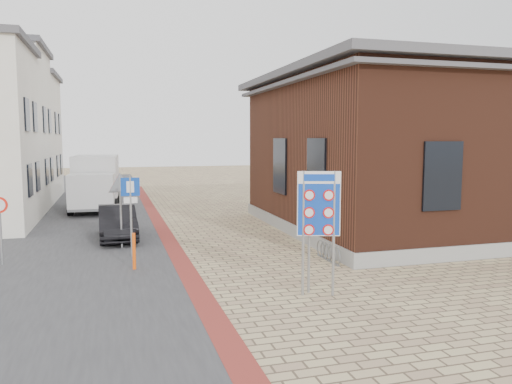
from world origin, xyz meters
TOP-DOWN VIEW (x-y plane):
  - ground at (0.00, 0.00)m, footprint 120.00×120.00m
  - road_strip at (-5.50, 15.00)m, footprint 7.00×60.00m
  - curb_strip at (-2.00, 10.00)m, footprint 0.60×40.00m
  - brick_building at (8.99, 7.00)m, footprint 13.00×13.00m
  - townhouse_far at (-10.99, 24.00)m, footprint 7.40×6.40m
  - bike_rack at (2.65, 2.20)m, footprint 0.08×1.80m
  - sedan at (-3.92, 7.87)m, footprint 1.53×4.08m
  - box_truck at (-4.96, 16.53)m, footprint 2.74×5.91m
  - border_sign at (0.88, -1.07)m, footprint 1.05×0.37m
  - essen_sign at (0.74, -0.79)m, footprint 0.56×0.22m
  - parking_sign at (-3.50, 4.50)m, footprint 0.61×0.07m
  - yield_sign at (-3.80, 6.00)m, footprint 0.97×0.14m
  - speed_sign at (-7.48, 4.50)m, footprint 0.51×0.08m
  - bollard at (-3.50, 2.80)m, footprint 0.13×0.13m

SIDE VIEW (x-z plane):
  - ground at x=0.00m, z-range 0.00..0.00m
  - road_strip at x=-5.50m, z-range 0.00..0.02m
  - curb_strip at x=-2.00m, z-range 0.00..0.03m
  - bike_rack at x=2.65m, z-range -0.04..0.56m
  - bollard at x=-3.50m, z-range 0.00..1.14m
  - sedan at x=-3.92m, z-range 0.00..1.33m
  - essen_sign at x=0.74m, z-range 0.32..2.47m
  - speed_sign at x=-7.48m, z-range 0.35..2.54m
  - box_truck at x=-4.96m, z-range 0.05..3.08m
  - parking_sign at x=-3.50m, z-range 0.53..3.30m
  - yield_sign at x=-3.80m, z-range 0.73..3.45m
  - border_sign at x=0.88m, z-range 0.71..3.89m
  - brick_building at x=8.99m, z-range 0.09..6.89m
  - townhouse_far at x=-10.99m, z-range 0.02..8.32m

